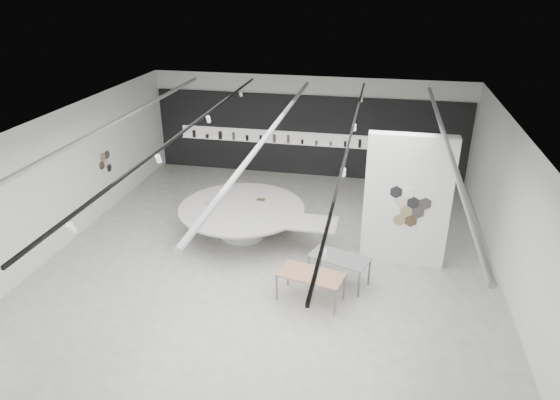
% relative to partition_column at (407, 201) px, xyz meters
% --- Properties ---
extents(room, '(12.02, 14.02, 3.82)m').
position_rel_partition_column_xyz_m(room, '(-3.59, -1.00, 0.27)').
color(room, '#B5B5AB').
rests_on(room, ground).
extents(back_wall_display, '(11.80, 0.27, 3.10)m').
position_rel_partition_column_xyz_m(back_wall_display, '(-3.58, 5.94, -0.26)').
color(back_wall_display, black).
rests_on(back_wall_display, ground).
extents(partition_column, '(2.20, 0.38, 3.60)m').
position_rel_partition_column_xyz_m(partition_column, '(0.00, 0.00, 0.00)').
color(partition_column, white).
rests_on(partition_column, ground).
extents(display_island, '(4.78, 3.80, 0.95)m').
position_rel_partition_column_xyz_m(display_island, '(-4.55, 0.55, -1.19)').
color(display_island, white).
rests_on(display_island, ground).
extents(sample_table_wood, '(1.67, 1.08, 0.72)m').
position_rel_partition_column_xyz_m(sample_table_wood, '(-2.16, -2.24, -1.13)').
color(sample_table_wood, '#A67655').
rests_on(sample_table_wood, ground).
extents(sample_table_stone, '(1.62, 1.19, 0.75)m').
position_rel_partition_column_xyz_m(sample_table_stone, '(-1.56, -1.39, -1.11)').
color(sample_table_stone, slate).
rests_on(sample_table_stone, ground).
extents(kitchen_counter, '(1.71, 0.70, 1.33)m').
position_rel_partition_column_xyz_m(kitchen_counter, '(-0.07, 5.55, -1.32)').
color(kitchen_counter, white).
rests_on(kitchen_counter, ground).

